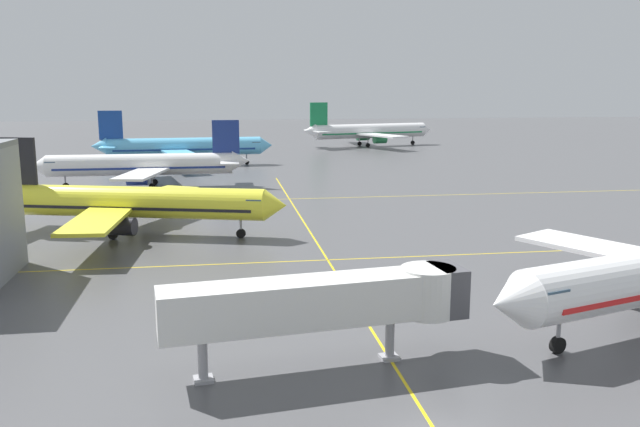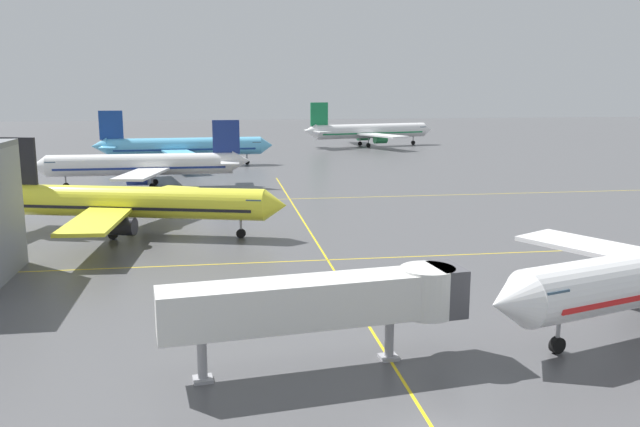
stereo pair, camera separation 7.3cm
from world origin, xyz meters
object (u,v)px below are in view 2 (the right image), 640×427
airliner_far_right_stand (369,131)px  airliner_far_left_stand (183,147)px  airliner_second_row (132,202)px  airliner_third_row (144,165)px  jet_bridge (339,300)px

airliner_far_right_stand → airliner_far_left_stand: bearing=-141.4°
airliner_second_row → airliner_third_row: bearing=93.9°
airliner_far_left_stand → airliner_third_row: bearing=-99.1°
airliner_far_left_stand → jet_bridge: (14.31, -103.20, 0.13)m
airliner_third_row → airliner_far_left_stand: 29.63m
airliner_far_left_stand → airliner_far_right_stand: bearing=38.6°
airliner_second_row → jet_bridge: bearing=-66.5°
airliner_second_row → airliner_far_right_stand: (50.42, 103.63, 0.44)m
airliner_third_row → airliner_far_right_stand: 85.92m
airliner_second_row → jet_bridge: size_ratio=1.85×
airliner_far_right_stand → jet_bridge: size_ratio=2.09×
airliner_second_row → airliner_third_row: (-2.46, 35.92, 0.04)m
airliner_far_left_stand → jet_bridge: airliner_far_left_stand is taller
airliner_third_row → jet_bridge: bearing=-75.6°
airliner_far_right_stand → jet_bridge: 145.66m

